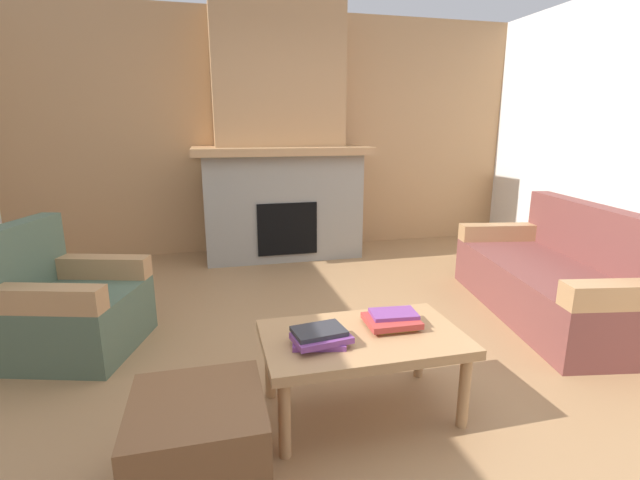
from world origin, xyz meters
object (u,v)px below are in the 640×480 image
Objects in this scene: fireplace at (280,153)px; couch at (558,279)px; armchair at (66,308)px; ottoman at (200,445)px; coffee_table at (363,344)px.

couch is (1.81, -2.25, -0.88)m from fireplace.
armchair reaches higher than ottoman.
fireplace is at bearing 75.44° from ottoman.
coffee_table is (-0.08, -3.07, -0.79)m from fireplace.
ottoman is at bearing -157.31° from coffee_table.
coffee_table is at bearing -33.65° from armchair.
couch is 2.07m from coffee_table.
ottoman is at bearing -156.72° from couch.
couch is 2.03× the size of armchair.
ottoman is (-0.80, -0.33, -0.18)m from coffee_table.
ottoman is (-0.88, -3.41, -0.96)m from fireplace.
armchair is (-3.55, 0.28, 0.01)m from couch.
fireplace is at bearing 88.42° from coffee_table.
fireplace is 2.77m from armchair.
armchair reaches higher than coffee_table.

